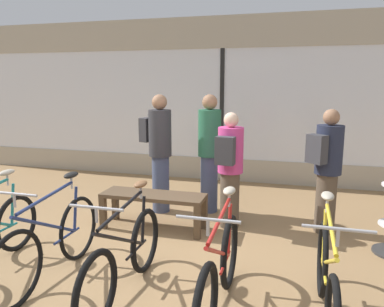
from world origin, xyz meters
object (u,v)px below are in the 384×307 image
object	(u,v)px
display_bench	(153,200)
customer_mid_floor	(230,167)
bicycle_right	(220,273)
bicycle_far_right	(327,282)
bicycle_center	(125,258)
bicycle_left	(52,242)
customer_near_rack	(327,168)
customer_near_bench	(159,149)
customer_by_window	(209,151)

from	to	relation	value
display_bench	customer_mid_floor	bearing A→B (deg)	18.74
bicycle_right	bicycle_far_right	distance (m)	0.86
bicycle_center	customer_mid_floor	bearing A→B (deg)	71.65
bicycle_left	display_bench	bearing A→B (deg)	72.02
bicycle_left	customer_mid_floor	size ratio (longest dim) A/B	1.08
customer_near_rack	customer_near_bench	xyz separation A→B (m)	(-2.37, 0.20, 0.09)
bicycle_right	bicycle_center	bearing A→B (deg)	176.04
bicycle_right	customer_near_rack	size ratio (longest dim) A/B	1.05
bicycle_center	customer_near_rack	world-z (taller)	customer_near_rack
bicycle_center	display_bench	distance (m)	1.62
display_bench	customer_by_window	distance (m)	1.18
bicycle_far_right	customer_by_window	bearing A→B (deg)	121.97
bicycle_left	bicycle_right	xyz separation A→B (m)	(1.73, -0.14, -0.01)
bicycle_far_right	customer_mid_floor	distance (m)	2.25
bicycle_left	customer_near_rack	xyz separation A→B (m)	(2.70, 2.00, 0.48)
bicycle_center	customer_by_window	bearing A→B (deg)	84.71
bicycle_right	customer_near_bench	size ratio (longest dim) A/B	0.96
customer_mid_floor	customer_near_bench	world-z (taller)	customer_near_bench
customer_mid_floor	customer_near_bench	xyz separation A→B (m)	(-1.14, 0.36, 0.12)
bicycle_left	display_bench	size ratio (longest dim) A/B	1.21
customer_by_window	customer_mid_floor	distance (m)	0.69
bicycle_center	customer_near_bench	world-z (taller)	customer_near_bench
bicycle_center	customer_by_window	distance (m)	2.54
customer_near_bench	bicycle_right	bearing A→B (deg)	-59.09
bicycle_left	bicycle_center	xyz separation A→B (m)	(0.83, -0.08, -0.03)
bicycle_center	display_bench	size ratio (longest dim) A/B	1.19
bicycle_left	bicycle_far_right	world-z (taller)	bicycle_left
display_bench	customer_near_bench	distance (m)	0.91
display_bench	customer_mid_floor	world-z (taller)	customer_mid_floor
bicycle_center	bicycle_right	xyz separation A→B (m)	(0.90, -0.06, 0.01)
bicycle_right	bicycle_far_right	bearing A→B (deg)	5.37
bicycle_far_right	customer_near_bench	xyz separation A→B (m)	(-2.26, 2.26, 0.58)
bicycle_far_right	customer_near_rack	bearing A→B (deg)	86.79
bicycle_left	customer_near_rack	size ratio (longest dim) A/B	1.04
bicycle_center	display_bench	bearing A→B (deg)	102.01
bicycle_center	customer_mid_floor	world-z (taller)	customer_mid_floor
bicycle_right	customer_by_window	distance (m)	2.68
bicycle_left	customer_near_rack	distance (m)	3.40
customer_near_rack	customer_by_window	world-z (taller)	customer_by_window
bicycle_center	customer_near_rack	bearing A→B (deg)	47.98
bicycle_left	customer_by_window	bearing A→B (deg)	66.16
customer_by_window	bicycle_far_right	bearing A→B (deg)	-58.03
display_bench	customer_by_window	size ratio (longest dim) A/B	0.78
bicycle_left	customer_mid_floor	bearing A→B (deg)	51.53
bicycle_left	customer_near_bench	xyz separation A→B (m)	(0.33, 2.20, 0.57)
customer_near_rack	bicycle_right	bearing A→B (deg)	-114.41
customer_near_bench	bicycle_center	bearing A→B (deg)	-77.61
customer_near_rack	customer_mid_floor	bearing A→B (deg)	-172.61
customer_near_bench	bicycle_left	bearing A→B (deg)	-98.47
customer_by_window	customer_mid_floor	bearing A→B (deg)	-53.43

